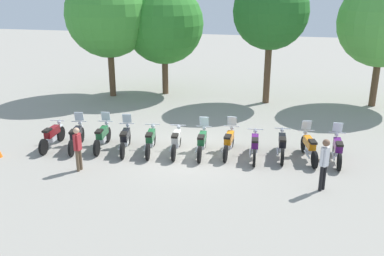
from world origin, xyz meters
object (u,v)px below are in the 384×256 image
at_px(person_0, 324,161).
at_px(tree_3, 383,22).
at_px(motorcycle_5, 176,141).
at_px(motorcycle_8, 255,145).
at_px(motorcycle_10, 309,147).
at_px(motorcycle_3, 125,139).
at_px(motorcycle_9, 282,145).
at_px(motorcycle_4, 151,140).
at_px(tree_2, 271,12).
at_px(motorcycle_11, 337,149).
at_px(motorcycle_2, 102,136).
at_px(motorcycle_1, 76,136).
at_px(motorcycle_6, 202,142).
at_px(tree_1, 164,24).
at_px(tree_0, 108,15).
at_px(motorcycle_0, 52,136).
at_px(person_1, 78,146).
at_px(motorcycle_7, 229,141).

bearing_deg(person_0, tree_3, 111.52).
bearing_deg(motorcycle_5, tree_3, -51.02).
relative_size(motorcycle_8, motorcycle_10, 1.02).
xyz_separation_m(motorcycle_3, motorcycle_9, (6.11, 0.73, -0.01)).
relative_size(motorcycle_4, tree_2, 0.31).
bearing_deg(motorcycle_11, person_0, 164.39).
bearing_deg(motorcycle_3, motorcycle_9, -95.31).
bearing_deg(motorcycle_4, motorcycle_2, 81.58).
xyz_separation_m(motorcycle_1, tree_2, (7.08, 8.74, 4.41)).
height_order(motorcycle_6, motorcycle_11, same).
xyz_separation_m(person_0, tree_1, (-8.48, 11.16, 3.07)).
bearing_deg(tree_2, tree_0, -177.13).
relative_size(motorcycle_8, tree_0, 0.31).
bearing_deg(tree_0, motorcycle_8, -40.57).
xyz_separation_m(motorcycle_1, tree_1, (1.02, 9.50, 3.59)).
bearing_deg(motorcycle_0, motorcycle_9, -87.65).
bearing_deg(motorcycle_9, person_0, -155.20).
bearing_deg(motorcycle_3, tree_1, -5.92).
distance_m(motorcycle_4, tree_3, 13.88).
bearing_deg(person_1, tree_1, 99.99).
relative_size(motorcycle_6, person_1, 1.35).
bearing_deg(tree_1, motorcycle_8, -55.57).
bearing_deg(tree_3, motorcycle_8, -122.92).
xyz_separation_m(motorcycle_11, tree_2, (-3.10, 7.87, 4.41)).
bearing_deg(motorcycle_2, tree_0, 12.45).
distance_m(motorcycle_0, motorcycle_1, 1.02).
relative_size(motorcycle_5, person_0, 1.24).
height_order(motorcycle_9, tree_1, tree_1).
xyz_separation_m(motorcycle_8, tree_1, (-6.11, 8.91, 3.60)).
bearing_deg(motorcycle_8, tree_0, 45.32).
relative_size(motorcycle_11, tree_1, 0.34).
distance_m(motorcycle_7, tree_3, 11.57).
xyz_separation_m(motorcycle_4, motorcycle_11, (7.13, 0.59, 0.01)).
distance_m(motorcycle_7, motorcycle_9, 2.04).
height_order(motorcycle_3, motorcycle_8, motorcycle_3).
bearing_deg(person_0, motorcycle_4, -158.57).
bearing_deg(motorcycle_7, motorcycle_3, 99.48).
relative_size(person_1, tree_2, 0.23).
bearing_deg(motorcycle_10, motorcycle_4, 82.87).
height_order(motorcycle_8, tree_3, tree_3).
distance_m(motorcycle_6, motorcycle_11, 5.10).
bearing_deg(motorcycle_6, motorcycle_1, 91.08).
distance_m(motorcycle_0, tree_2, 12.79).
distance_m(motorcycle_4, motorcycle_8, 4.08).
distance_m(motorcycle_1, motorcycle_4, 3.07).
relative_size(motorcycle_1, motorcycle_10, 1.00).
bearing_deg(tree_1, motorcycle_6, -65.67).
height_order(motorcycle_11, tree_0, tree_0).
height_order(motorcycle_6, motorcycle_7, same).
height_order(motorcycle_1, motorcycle_2, same).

